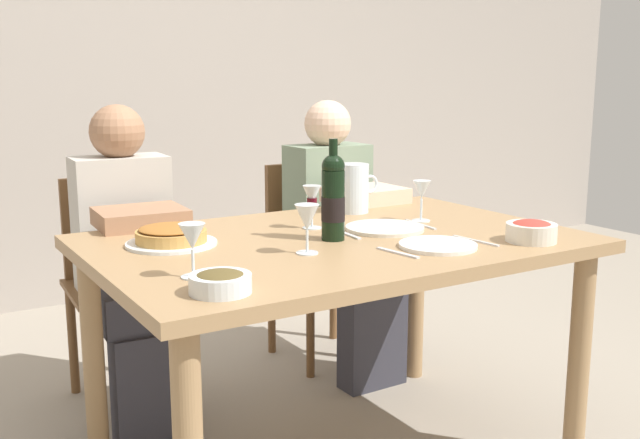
% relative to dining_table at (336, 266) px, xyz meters
% --- Properties ---
extents(back_wall, '(8.00, 0.10, 2.80)m').
position_rel_dining_table_xyz_m(back_wall, '(0.00, 2.28, 0.73)').
color(back_wall, '#A3998E').
rests_on(back_wall, ground).
extents(dining_table, '(1.50, 1.00, 0.76)m').
position_rel_dining_table_xyz_m(dining_table, '(0.00, 0.00, 0.00)').
color(dining_table, '#9E7A51').
rests_on(dining_table, ground).
extents(wine_bottle, '(0.07, 0.07, 0.31)m').
position_rel_dining_table_xyz_m(wine_bottle, '(-0.02, -0.02, 0.23)').
color(wine_bottle, black).
rests_on(wine_bottle, dining_table).
extents(water_pitcher, '(0.17, 0.12, 0.18)m').
position_rel_dining_table_xyz_m(water_pitcher, '(0.29, 0.34, 0.17)').
color(water_pitcher, silver).
rests_on(water_pitcher, dining_table).
extents(baked_tart, '(0.27, 0.27, 0.06)m').
position_rel_dining_table_xyz_m(baked_tart, '(-0.48, 0.17, 0.12)').
color(baked_tart, silver).
rests_on(baked_tart, dining_table).
extents(salad_bowl, '(0.15, 0.15, 0.07)m').
position_rel_dining_table_xyz_m(salad_bowl, '(0.48, -0.36, 0.13)').
color(salad_bowl, silver).
rests_on(salad_bowl, dining_table).
extents(olive_bowl, '(0.15, 0.15, 0.05)m').
position_rel_dining_table_xyz_m(olive_bowl, '(-0.56, -0.36, 0.12)').
color(olive_bowl, silver).
rests_on(olive_bowl, dining_table).
extents(wine_glass_left_diner, '(0.06, 0.06, 0.14)m').
position_rel_dining_table_xyz_m(wine_glass_left_diner, '(0.01, 0.16, 0.19)').
color(wine_glass_left_diner, silver).
rests_on(wine_glass_left_diner, dining_table).
extents(wine_glass_right_diner, '(0.07, 0.07, 0.14)m').
position_rel_dining_table_xyz_m(wine_glass_right_diner, '(-0.56, -0.21, 0.19)').
color(wine_glass_right_diner, silver).
rests_on(wine_glass_right_diner, dining_table).
extents(wine_glass_centre, '(0.07, 0.07, 0.14)m').
position_rel_dining_table_xyz_m(wine_glass_centre, '(-0.18, -0.14, 0.19)').
color(wine_glass_centre, silver).
rests_on(wine_glass_centre, dining_table).
extents(wine_glass_spare, '(0.06, 0.06, 0.14)m').
position_rel_dining_table_xyz_m(wine_glass_spare, '(0.40, 0.07, 0.20)').
color(wine_glass_spare, silver).
rests_on(wine_glass_spare, dining_table).
extents(dinner_plate_left_setting, '(0.23, 0.23, 0.01)m').
position_rel_dining_table_xyz_m(dinner_plate_left_setting, '(0.19, -0.27, 0.10)').
color(dinner_plate_left_setting, white).
rests_on(dinner_plate_left_setting, dining_table).
extents(dinner_plate_right_setting, '(0.26, 0.26, 0.01)m').
position_rel_dining_table_xyz_m(dinner_plate_right_setting, '(0.20, 0.02, 0.10)').
color(dinner_plate_right_setting, silver).
rests_on(dinner_plate_right_setting, dining_table).
extents(fork_left_setting, '(0.04, 0.16, 0.00)m').
position_rel_dining_table_xyz_m(fork_left_setting, '(0.04, -0.27, 0.09)').
color(fork_left_setting, silver).
rests_on(fork_left_setting, dining_table).
extents(knife_left_setting, '(0.03, 0.18, 0.00)m').
position_rel_dining_table_xyz_m(knife_left_setting, '(0.34, -0.27, 0.09)').
color(knife_left_setting, silver).
rests_on(knife_left_setting, dining_table).
extents(knife_right_setting, '(0.03, 0.18, 0.00)m').
position_rel_dining_table_xyz_m(knife_right_setting, '(0.35, 0.02, 0.09)').
color(knife_right_setting, silver).
rests_on(knife_right_setting, dining_table).
extents(spoon_right_setting, '(0.02, 0.16, 0.00)m').
position_rel_dining_table_xyz_m(spoon_right_setting, '(0.05, 0.02, 0.09)').
color(spoon_right_setting, silver).
rests_on(spoon_right_setting, dining_table).
extents(chair_left, '(0.42, 0.42, 0.87)m').
position_rel_dining_table_xyz_m(chair_left, '(-0.45, 0.90, -0.17)').
color(chair_left, brown).
rests_on(chair_left, ground).
extents(diner_left, '(0.35, 0.52, 1.16)m').
position_rel_dining_table_xyz_m(diner_left, '(-0.46, 0.66, -0.05)').
color(diner_left, '#B7B2A8').
rests_on(diner_left, ground).
extents(chair_right, '(0.41, 0.41, 0.87)m').
position_rel_dining_table_xyz_m(chair_right, '(0.45, 0.89, -0.17)').
color(chair_right, brown).
rests_on(chair_right, ground).
extents(diner_right, '(0.34, 0.51, 1.16)m').
position_rel_dining_table_xyz_m(diner_right, '(0.45, 0.65, -0.05)').
color(diner_right, gray).
rests_on(diner_right, ground).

